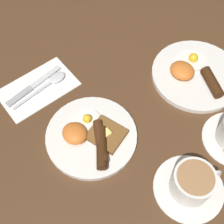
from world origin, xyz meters
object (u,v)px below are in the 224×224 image
object	(u,v)px
knife	(31,88)
teacup_near	(192,184)
breakfast_plate_near	(92,136)
breakfast_plate_far	(195,74)
spoon	(52,81)

from	to	relation	value
knife	teacup_near	bearing A→B (deg)	-81.19
teacup_near	knife	world-z (taller)	teacup_near
breakfast_plate_near	breakfast_plate_far	size ratio (longest dim) A/B	0.91
breakfast_plate_far	knife	distance (m)	0.47
breakfast_plate_far	knife	world-z (taller)	breakfast_plate_far
breakfast_plate_far	teacup_near	distance (m)	0.34
breakfast_plate_far	spoon	size ratio (longest dim) A/B	1.45
breakfast_plate_near	knife	distance (m)	0.24
breakfast_plate_near	knife	xyz separation A→B (m)	(-0.24, -0.01, -0.01)
breakfast_plate_near	teacup_near	world-z (taller)	teacup_near
teacup_near	spoon	distance (m)	0.47
teacup_near	knife	bearing A→B (deg)	-170.50
breakfast_plate_far	knife	xyz separation A→B (m)	(-0.30, -0.36, -0.01)
breakfast_plate_far	spoon	distance (m)	0.41
breakfast_plate_near	breakfast_plate_far	bearing A→B (deg)	79.33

